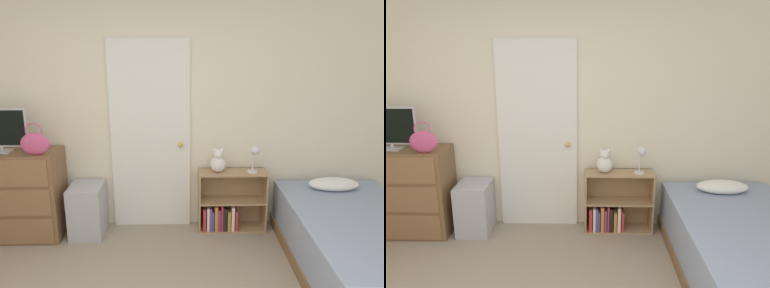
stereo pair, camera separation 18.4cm
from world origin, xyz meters
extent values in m
cube|color=beige|center=(0.00, 2.30, 1.27)|extent=(10.00, 0.06, 2.55)
cube|color=white|center=(-0.05, 2.25, 1.03)|extent=(0.85, 0.04, 2.05)
sphere|color=gold|center=(0.27, 2.21, 0.95)|extent=(0.06, 0.06, 0.06)
cube|color=brown|center=(-1.50, 2.03, 0.47)|extent=(1.04, 0.45, 0.94)
cube|color=#89613E|center=(-1.50, 1.80, 0.16)|extent=(0.96, 0.01, 0.28)
cube|color=#89613E|center=(-1.50, 1.80, 0.47)|extent=(0.96, 0.01, 0.28)
cube|color=#B7B7BC|center=(-1.53, 2.00, 0.95)|extent=(0.19, 0.16, 0.01)
cylinder|color=#B7B7BC|center=(-1.53, 2.00, 0.98)|extent=(0.04, 0.04, 0.04)
ellipsoid|color=#C64C7F|center=(-1.14, 1.88, 1.05)|extent=(0.28, 0.09, 0.22)
torus|color=#C64C7F|center=(-1.14, 1.88, 1.18)|extent=(0.17, 0.01, 0.17)
cube|color=#ADADB7|center=(-0.73, 2.05, 0.28)|extent=(0.34, 0.41, 0.55)
cube|color=tan|center=(0.47, 2.12, 0.33)|extent=(0.02, 0.26, 0.67)
cube|color=tan|center=(1.18, 2.12, 0.33)|extent=(0.02, 0.26, 0.67)
cube|color=tan|center=(0.83, 2.12, 0.01)|extent=(0.70, 0.26, 0.02)
cube|color=tan|center=(0.83, 2.12, 0.33)|extent=(0.70, 0.26, 0.02)
cube|color=tan|center=(0.83, 2.12, 0.66)|extent=(0.70, 0.26, 0.02)
cube|color=tan|center=(0.83, 2.25, 0.33)|extent=(0.73, 0.01, 0.67)
cube|color=red|center=(0.52, 2.08, 0.14)|extent=(0.03, 0.15, 0.25)
cube|color=white|center=(0.56, 2.11, 0.15)|extent=(0.03, 0.22, 0.26)
cube|color=#8C3F8C|center=(0.59, 2.09, 0.15)|extent=(0.02, 0.18, 0.26)
cube|color=#3359B2|center=(0.61, 2.09, 0.13)|extent=(0.02, 0.17, 0.23)
cube|color=orange|center=(0.65, 2.09, 0.16)|extent=(0.03, 0.17, 0.28)
cube|color=#8C3F8C|center=(0.68, 2.10, 0.14)|extent=(0.02, 0.19, 0.24)
cube|color=red|center=(0.71, 2.10, 0.16)|extent=(0.02, 0.19, 0.29)
cube|color=black|center=(0.74, 2.09, 0.15)|extent=(0.04, 0.17, 0.26)
cube|color=orange|center=(0.79, 2.09, 0.13)|extent=(0.03, 0.17, 0.22)
cube|color=white|center=(0.83, 2.11, 0.16)|extent=(0.03, 0.21, 0.27)
cube|color=red|center=(0.87, 2.11, 0.13)|extent=(0.03, 0.21, 0.22)
sphere|color=silver|center=(0.67, 2.12, 0.75)|extent=(0.17, 0.17, 0.17)
sphere|color=silver|center=(0.67, 2.12, 0.87)|extent=(0.11, 0.11, 0.11)
sphere|color=silver|center=(0.67, 2.08, 0.86)|extent=(0.04, 0.04, 0.04)
sphere|color=silver|center=(0.63, 2.12, 0.91)|extent=(0.04, 0.04, 0.04)
sphere|color=silver|center=(0.70, 2.12, 0.91)|extent=(0.04, 0.04, 0.04)
cylinder|color=silver|center=(1.03, 2.10, 0.67)|extent=(0.11, 0.11, 0.01)
cylinder|color=silver|center=(1.03, 2.10, 0.78)|extent=(0.01, 0.01, 0.21)
sphere|color=silver|center=(1.05, 2.08, 0.92)|extent=(0.10, 0.10, 0.10)
cube|color=brown|center=(1.87, 1.27, 0.06)|extent=(1.17, 1.97, 0.12)
cube|color=#8C99B2|center=(1.87, 1.27, 0.32)|extent=(1.13, 1.92, 0.40)
ellipsoid|color=white|center=(1.87, 1.98, 0.57)|extent=(0.52, 0.28, 0.12)
camera|label=1|loc=(0.29, -1.65, 2.01)|focal=35.00mm
camera|label=2|loc=(0.48, -1.65, 2.01)|focal=35.00mm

